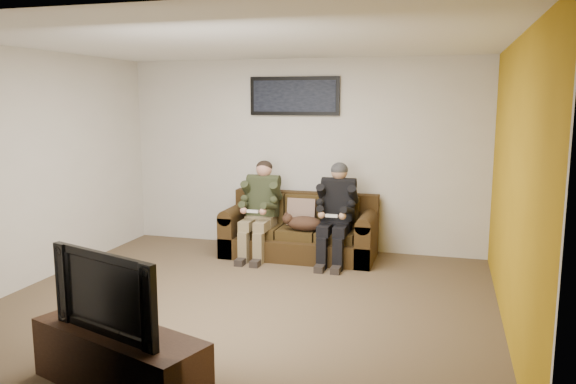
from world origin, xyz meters
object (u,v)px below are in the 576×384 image
(cat, at_px, (303,223))
(framed_poster, at_px, (294,96))
(sofa, at_px, (301,232))
(person_right, at_px, (336,208))
(person_left, at_px, (260,204))
(tv_stand, at_px, (119,360))
(television, at_px, (116,290))

(cat, height_order, framed_poster, framed_poster)
(sofa, relative_size, person_right, 1.57)
(sofa, xyz_separation_m, cat, (0.10, -0.26, 0.19))
(person_left, relative_size, cat, 1.90)
(tv_stand, bearing_deg, sofa, 103.41)
(cat, xyz_separation_m, framed_poster, (-0.30, 0.66, 1.60))
(sofa, distance_m, framed_poster, 1.85)
(person_left, distance_m, television, 3.61)
(person_right, bearing_deg, tv_stand, -103.40)
(person_right, xyz_separation_m, framed_poster, (-0.71, 0.56, 1.40))
(cat, relative_size, framed_poster, 0.53)
(sofa, xyz_separation_m, television, (-0.35, -3.77, 0.43))
(tv_stand, bearing_deg, person_right, 95.32)
(person_right, relative_size, television, 1.23)
(tv_stand, height_order, television, television)
(sofa, distance_m, tv_stand, 3.79)
(sofa, bearing_deg, person_right, -17.92)
(person_right, distance_m, television, 3.71)
(tv_stand, xyz_separation_m, television, (-0.00, -0.00, 0.52))
(television, bearing_deg, tv_stand, 82.16)
(person_left, xyz_separation_m, cat, (0.61, -0.10, -0.20))
(sofa, xyz_separation_m, person_right, (0.51, -0.16, 0.39))
(sofa, distance_m, person_right, 0.66)
(sofa, bearing_deg, cat, -69.06)
(sofa, height_order, person_right, person_right)
(television, bearing_deg, framed_poster, 106.65)
(sofa, relative_size, television, 1.94)
(cat, bearing_deg, framed_poster, 114.54)
(sofa, height_order, cat, sofa)
(person_left, relative_size, television, 1.22)
(framed_poster, relative_size, television, 1.22)
(person_left, xyz_separation_m, framed_poster, (0.31, 0.56, 1.41))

